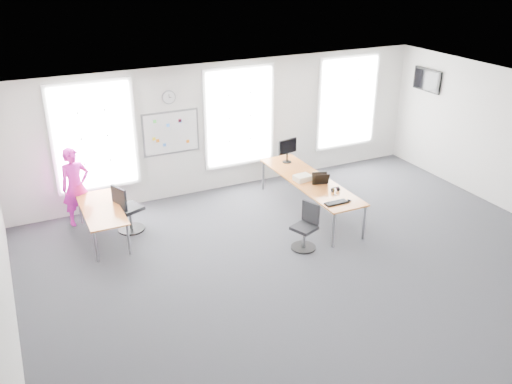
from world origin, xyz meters
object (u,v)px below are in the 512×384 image
desk_left (101,211)px  person (76,187)px  keyboard (336,203)px  desk_right (310,182)px  chair_right (306,229)px  monitor (287,149)px  headphones (335,189)px  chair_left (127,211)px

desk_left → person: person is taller
person → keyboard: person is taller
desk_right → chair_right: (-0.84, -1.28, -0.32)m
chair_right → monitor: bearing=138.1°
desk_right → chair_right: bearing=-123.1°
headphones → keyboard: bearing=-120.6°
person → headphones: (4.73, -2.39, -0.02)m
person → chair_left: bearing=-55.6°
keyboard → headphones: bearing=59.9°
chair_right → person: (-3.74, 2.93, 0.43)m
keyboard → desk_right: bearing=84.5°
chair_right → keyboard: (0.70, 0.06, 0.38)m
chair_left → person: (-0.83, 0.80, 0.38)m
keyboard → monitor: (0.19, 2.33, 0.33)m
chair_right → desk_right: bearing=125.5°
desk_left → chair_right: (3.42, -2.05, -0.21)m
desk_left → chair_left: bearing=9.7°
desk_left → monitor: monitor is taller
desk_left → person: size_ratio=1.09×
chair_left → monitor: monitor is taller
chair_right → person: 4.77m
desk_right → chair_right: chair_right is taller
desk_right → headphones: size_ratio=18.39×
keyboard → desk_left: bearing=155.0°
keyboard → monitor: monitor is taller
monitor → chair_left: bearing=172.7°
person → headphones: bearing=-38.4°
desk_right → keyboard: (-0.13, -1.22, 0.06)m
desk_left → keyboard: bearing=-25.7°
person → monitor: person is taller
desk_right → monitor: bearing=87.1°
desk_left → headphones: headphones is taller
desk_right → monitor: monitor is taller
chair_right → monitor: size_ratio=1.62×
person → keyboard: bearing=-44.4°
person → keyboard: size_ratio=3.47×
desk_left → chair_left: size_ratio=1.77×
desk_right → person: bearing=160.1°
desk_left → keyboard: 4.58m
chair_left → headphones: bearing=-134.9°
headphones → chair_left: bearing=158.1°
keyboard → monitor: 2.36m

